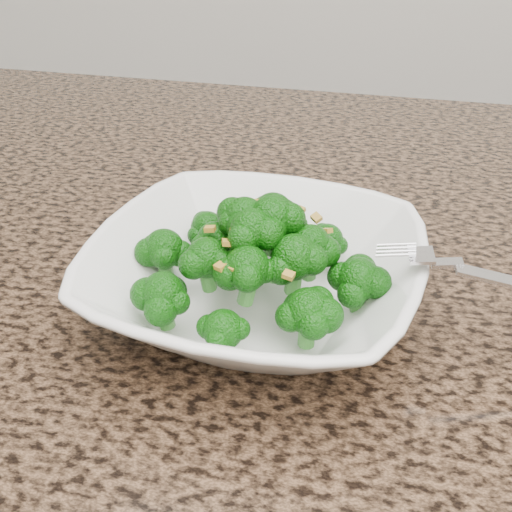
# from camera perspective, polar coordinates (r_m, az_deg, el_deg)

# --- Properties ---
(granite_counter) EXTENTS (1.64, 1.04, 0.03)m
(granite_counter) POSITION_cam_1_polar(r_m,az_deg,el_deg) (0.55, 16.93, -5.02)
(granite_counter) COLOR brown
(granite_counter) RESTS_ON cabinet
(bowl) EXTENTS (0.27, 0.27, 0.06)m
(bowl) POSITION_cam_1_polar(r_m,az_deg,el_deg) (0.49, 0.00, -1.91)
(bowl) COLOR white
(bowl) RESTS_ON granite_counter
(broccoli_pile) EXTENTS (0.22, 0.22, 0.06)m
(broccoli_pile) POSITION_cam_1_polar(r_m,az_deg,el_deg) (0.46, 0.00, 4.52)
(broccoli_pile) COLOR #0F5509
(broccoli_pile) RESTS_ON bowl
(garlic_topping) EXTENTS (0.13, 0.13, 0.01)m
(garlic_topping) POSITION_cam_1_polar(r_m,az_deg,el_deg) (0.44, 0.00, 8.41)
(garlic_topping) COLOR #B48A2B
(garlic_topping) RESTS_ON broccoli_pile
(fork) EXTENTS (0.18, 0.05, 0.01)m
(fork) POSITION_cam_1_polar(r_m,az_deg,el_deg) (0.46, 17.08, -0.70)
(fork) COLOR silver
(fork) RESTS_ON bowl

